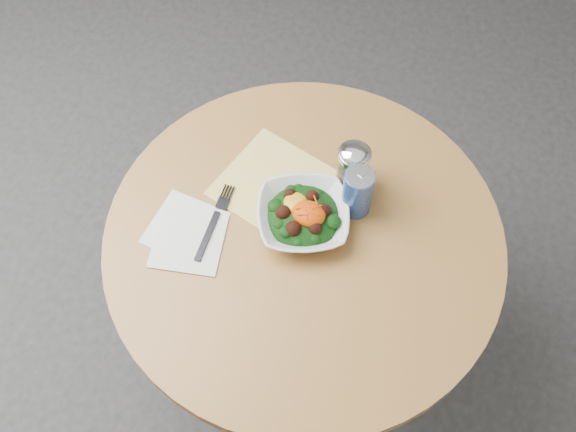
# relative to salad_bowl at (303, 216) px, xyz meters

# --- Properties ---
(ground) EXTENTS (6.00, 6.00, 0.00)m
(ground) POSITION_rel_salad_bowl_xyz_m (0.01, -0.03, -0.78)
(ground) COLOR #2B2C2E
(ground) RESTS_ON ground
(table) EXTENTS (0.90, 0.90, 0.75)m
(table) POSITION_rel_salad_bowl_xyz_m (0.01, -0.03, -0.23)
(table) COLOR black
(table) RESTS_ON ground
(cloth_napkin) EXTENTS (0.31, 0.29, 0.00)m
(cloth_napkin) POSITION_rel_salad_bowl_xyz_m (-0.09, 0.07, -0.03)
(cloth_napkin) COLOR #E4AE0C
(cloth_napkin) RESTS_ON table
(paper_napkins) EXTENTS (0.20, 0.20, 0.00)m
(paper_napkins) POSITION_rel_salad_bowl_xyz_m (-0.23, -0.12, -0.03)
(paper_napkins) COLOR white
(paper_napkins) RESTS_ON table
(salad_bowl) EXTENTS (0.27, 0.27, 0.08)m
(salad_bowl) POSITION_rel_salad_bowl_xyz_m (0.00, 0.00, 0.00)
(salad_bowl) COLOR silver
(salad_bowl) RESTS_ON table
(fork) EXTENTS (0.03, 0.21, 0.00)m
(fork) POSITION_rel_salad_bowl_xyz_m (-0.19, -0.07, -0.02)
(fork) COLOR black
(fork) RESTS_ON table
(spice_shaker) EXTENTS (0.07, 0.07, 0.13)m
(spice_shaker) POSITION_rel_salad_bowl_xyz_m (0.07, 0.14, 0.04)
(spice_shaker) COLOR silver
(spice_shaker) RESTS_ON table
(beverage_can) EXTENTS (0.07, 0.07, 0.13)m
(beverage_can) POSITION_rel_salad_bowl_xyz_m (0.10, 0.08, 0.04)
(beverage_can) COLOR #0D2593
(beverage_can) RESTS_ON table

